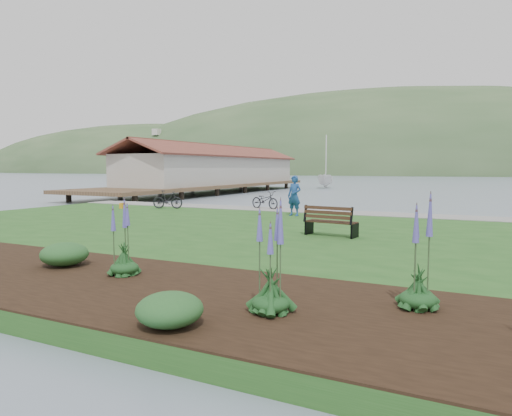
{
  "coord_description": "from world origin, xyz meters",
  "views": [
    {
      "loc": [
        6.9,
        -16.81,
        2.79
      ],
      "look_at": [
        -0.51,
        -1.74,
        1.3
      ],
      "focal_mm": 32.0,
      "sensor_mm": 36.0,
      "label": 1
    }
  ],
  "objects": [
    {
      "name": "pannier",
      "position": [
        -11.96,
        3.69,
        0.56
      ],
      "size": [
        0.2,
        0.31,
        0.32
      ],
      "primitive_type": "cube",
      "rotation": [
        0.0,
        0.0,
        0.03
      ],
      "color": "orange",
      "rests_on": "lawn"
    },
    {
      "name": "echium_1",
      "position": [
        6.05,
        -8.92,
        1.23
      ],
      "size": [
        0.62,
        0.62,
        2.1
      ],
      "color": "#153C1A",
      "rests_on": "garden_bed"
    },
    {
      "name": "bicycle_a",
      "position": [
        -4.27,
        7.08,
        0.92
      ],
      "size": [
        1.24,
        2.09,
        1.03
      ],
      "primitive_type": "imported",
      "rotation": [
        0.0,
        0.0,
        1.27
      ],
      "color": "black",
      "rests_on": "lawn"
    },
    {
      "name": "ground",
      "position": [
        0.0,
        0.0,
        0.0
      ],
      "size": [
        600.0,
        600.0,
        0.0
      ],
      "primitive_type": "plane",
      "color": "slate",
      "rests_on": "ground"
    },
    {
      "name": "lawn",
      "position": [
        0.0,
        -2.0,
        0.2
      ],
      "size": [
        34.0,
        20.0,
        0.4
      ],
      "primitive_type": "cube",
      "color": "#214F1C",
      "rests_on": "ground"
    },
    {
      "name": "garden_bed",
      "position": [
        3.0,
        -9.8,
        0.42
      ],
      "size": [
        24.0,
        4.4,
        0.04
      ],
      "primitive_type": "cube",
      "color": "black",
      "rests_on": "lawn"
    },
    {
      "name": "sailboat",
      "position": [
        -12.03,
        43.28,
        0.0
      ],
      "size": [
        10.44,
        10.56,
        23.01
      ],
      "primitive_type": "imported",
      "rotation": [
        0.0,
        0.0,
        0.22
      ],
      "color": "silver",
      "rests_on": "ground"
    },
    {
      "name": "park_bench",
      "position": [
        2.27,
        -1.54,
        0.95
      ],
      "size": [
        1.86,
        0.94,
        1.11
      ],
      "rotation": [
        0.0,
        0.0,
        -0.12
      ],
      "color": "black",
      "rests_on": "lawn"
    },
    {
      "name": "bicycle_b",
      "position": [
        -9.47,
        4.76,
        0.93
      ],
      "size": [
        1.08,
        1.83,
        1.06
      ],
      "primitive_type": "imported",
      "rotation": [
        0.0,
        0.0,
        1.92
      ],
      "color": "black",
      "rests_on": "lawn"
    },
    {
      "name": "shrub_0",
      "position": [
        -1.99,
        -9.15,
        0.72
      ],
      "size": [
        1.11,
        1.11,
        0.56
      ],
      "primitive_type": "ellipsoid",
      "color": "#1E4C21",
      "rests_on": "garden_bed"
    },
    {
      "name": "person",
      "position": [
        -1.36,
        4.31,
        1.57
      ],
      "size": [
        0.95,
        0.74,
        2.34
      ],
      "primitive_type": "imported",
      "rotation": [
        0.0,
        0.0,
        -0.2
      ],
      "color": "navy",
      "rests_on": "lawn"
    },
    {
      "name": "echium_4",
      "position": [
        -0.03,
        -9.25,
        1.16
      ],
      "size": [
        0.62,
        0.62,
        1.93
      ],
      "color": "#153C1A",
      "rests_on": "garden_bed"
    },
    {
      "name": "pier_pavilion",
      "position": [
        -20.0,
        27.52,
        2.64
      ],
      "size": [
        8.0,
        36.0,
        5.4
      ],
      "color": "#4C3826",
      "rests_on": "ground"
    },
    {
      "name": "echium_0",
      "position": [
        3.93,
        -10.22,
        1.22
      ],
      "size": [
        0.62,
        0.62,
        1.94
      ],
      "color": "#153C1A",
      "rests_on": "garden_bed"
    },
    {
      "name": "shrub_1",
      "position": [
        2.84,
        -11.46,
        0.69
      ],
      "size": [
        1.01,
        1.01,
        0.5
      ],
      "primitive_type": "ellipsoid",
      "color": "#1E4C21",
      "rests_on": "garden_bed"
    },
    {
      "name": "shoreline_path",
      "position": [
        0.0,
        6.9,
        0.42
      ],
      "size": [
        34.0,
        2.2,
        0.03
      ],
      "primitive_type": "cube",
      "color": "gray",
      "rests_on": "lawn"
    }
  ]
}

